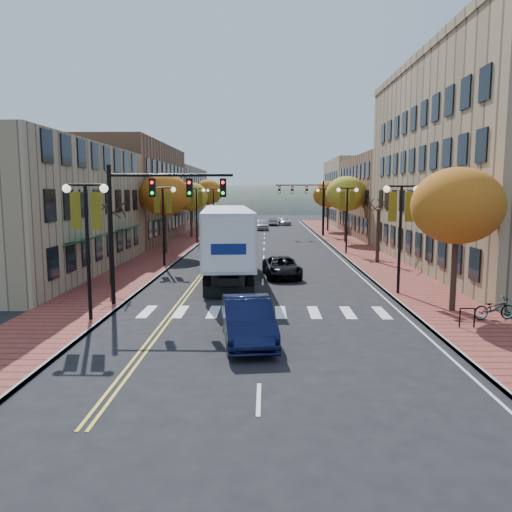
{
  "coord_description": "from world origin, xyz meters",
  "views": [
    {
      "loc": [
        0.19,
        -21.21,
        5.74
      ],
      "look_at": [
        -0.35,
        5.93,
        2.2
      ],
      "focal_mm": 35.0,
      "sensor_mm": 36.0,
      "label": 1
    }
  ],
  "objects_px": {
    "semi_truck": "(226,235)",
    "black_suv": "(282,267)",
    "navy_sedan": "(248,320)",
    "bicycle": "(494,308)"
  },
  "relations": [
    {
      "from": "semi_truck",
      "to": "black_suv",
      "type": "distance_m",
      "value": 4.56
    },
    {
      "from": "bicycle",
      "to": "semi_truck",
      "type": "bearing_deg",
      "value": 35.41
    },
    {
      "from": "black_suv",
      "to": "bicycle",
      "type": "distance_m",
      "value": 14.61
    },
    {
      "from": "navy_sedan",
      "to": "bicycle",
      "type": "distance_m",
      "value": 11.11
    },
    {
      "from": "bicycle",
      "to": "navy_sedan",
      "type": "bearing_deg",
      "value": 96.65
    },
    {
      "from": "semi_truck",
      "to": "navy_sedan",
      "type": "height_order",
      "value": "semi_truck"
    },
    {
      "from": "semi_truck",
      "to": "black_suv",
      "type": "relative_size",
      "value": 3.75
    },
    {
      "from": "semi_truck",
      "to": "black_suv",
      "type": "height_order",
      "value": "semi_truck"
    },
    {
      "from": "black_suv",
      "to": "bicycle",
      "type": "bearing_deg",
      "value": -57.71
    },
    {
      "from": "navy_sedan",
      "to": "black_suv",
      "type": "relative_size",
      "value": 1.04
    }
  ]
}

